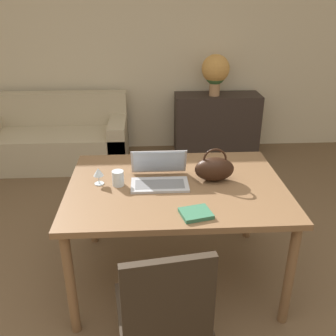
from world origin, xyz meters
name	(u,v)px	position (x,y,z in m)	size (l,w,h in m)	color
wall_back	(155,45)	(0.00, 3.43, 1.35)	(10.00, 0.06, 2.70)	beige
dining_table	(176,194)	(0.07, 0.74, 0.69)	(1.44, 1.06, 0.77)	brown
chair	(164,312)	(-0.06, -0.11, 0.52)	(0.50, 0.50, 0.93)	#2D2319
couch	(56,140)	(-1.24, 2.93, 0.29)	(1.74, 0.81, 0.82)	#C1B293
sideboard	(216,124)	(0.78, 3.15, 0.39)	(1.08, 0.40, 0.78)	#332823
laptop	(159,174)	(-0.04, 0.79, 0.83)	(0.38, 0.30, 0.20)	#ADADB2
drinking_glass	(118,178)	(-0.32, 0.75, 0.82)	(0.08, 0.08, 0.10)	silver
wine_glass	(98,173)	(-0.45, 0.78, 0.85)	(0.07, 0.07, 0.12)	silver
handbag	(214,169)	(0.33, 0.79, 0.86)	(0.27, 0.15, 0.23)	black
flower_vase	(215,71)	(0.73, 3.10, 1.07)	(0.34, 0.34, 0.50)	tan
book	(196,213)	(0.15, 0.35, 0.78)	(0.20, 0.18, 0.02)	#336B4C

